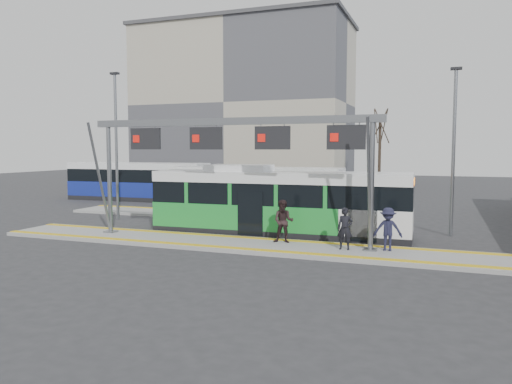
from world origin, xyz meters
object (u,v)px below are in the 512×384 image
(passenger_b, at_px, (284,221))
(passenger_c, at_px, (388,229))
(hero_bus, at_px, (278,203))
(passenger_a, at_px, (345,229))
(gantry, at_px, (230,143))

(passenger_b, relative_size, passenger_c, 1.07)
(hero_bus, bearing_deg, passenger_a, -40.70)
(hero_bus, relative_size, passenger_a, 7.35)
(gantry, distance_m, passenger_c, 7.28)
(passenger_b, distance_m, passenger_c, 4.25)
(passenger_a, distance_m, passenger_c, 1.62)
(hero_bus, xyz_separation_m, passenger_a, (3.67, -2.96, -0.54))
(passenger_a, height_order, passenger_b, passenger_b)
(hero_bus, relative_size, passenger_c, 7.24)
(passenger_a, relative_size, passenger_b, 0.92)
(passenger_b, bearing_deg, gantry, -176.53)
(gantry, bearing_deg, passenger_b, 9.76)
(gantry, relative_size, passenger_c, 7.81)
(passenger_c, bearing_deg, passenger_b, 173.54)
(gantry, distance_m, passenger_b, 3.97)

